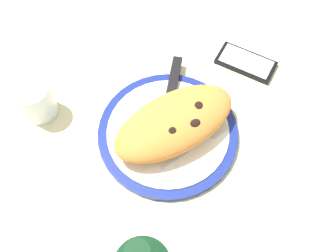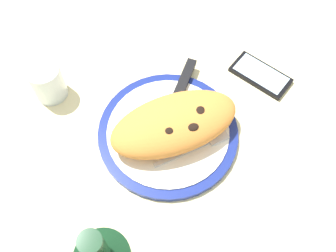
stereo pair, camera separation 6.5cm
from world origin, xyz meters
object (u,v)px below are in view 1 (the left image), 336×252
knife (172,89)px  smartphone (247,63)px  plate (168,133)px  fork (201,141)px  water_glass (38,102)px  calzone (174,123)px

knife → smartphone: knife is taller
plate → knife: size_ratio=1.39×
plate → fork: size_ratio=1.77×
plate → smartphone: bearing=-0.8°
knife → smartphone: bearing=-20.5°
smartphone → water_glass: size_ratio=1.70×
fork → plate: bearing=114.7°
smartphone → fork: bearing=-164.9°
water_glass → calzone: bearing=-56.9°
calzone → knife: calzone is taller
calzone → knife: (6.54, 6.96, -2.88)cm
knife → water_glass: bearing=143.1°
knife → water_glass: water_glass is taller
plate → fork: bearing=-65.3°
calzone → knife: bearing=46.8°
water_glass → fork: bearing=-59.0°
fork → water_glass: size_ratio=1.91×
water_glass → smartphone: bearing=-30.3°
plate → fork: (2.84, -6.19, 1.04)cm
calzone → water_glass: same height
plate → calzone: bearing=-46.2°
plate → smartphone: size_ratio=1.99×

